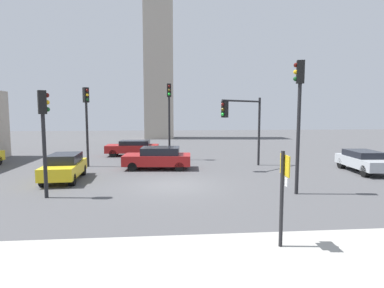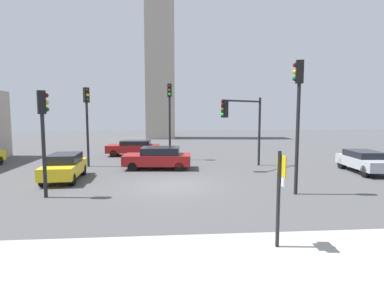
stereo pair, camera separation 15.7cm
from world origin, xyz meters
TOP-DOWN VIEW (x-y plane):
  - ground_plane at (0.00, 0.00)m, footprint 96.20×96.20m
  - sidewalk_corner at (0.00, -8.97)m, footprint 34.63×3.97m
  - direction_sign at (2.66, -7.99)m, footprint 0.14×0.70m
  - traffic_light_0 at (-5.64, 6.05)m, footprint 0.45×0.48m
  - traffic_light_1 at (-5.57, -1.86)m, footprint 0.49×0.43m
  - traffic_light_2 at (-0.04, 8.65)m, footprint 0.33×0.46m
  - traffic_light_3 at (4.67, 4.50)m, footprint 3.19×2.49m
  - traffic_light_4 at (5.55, -2.19)m, footprint 0.49×0.39m
  - car_0 at (11.91, 2.50)m, footprint 2.08×4.28m
  - car_2 at (-3.10, 11.20)m, footprint 4.45×2.00m
  - car_3 at (-0.85, 4.76)m, footprint 4.48×2.33m
  - car_4 at (-5.91, 1.76)m, footprint 1.90×4.07m
  - skyline_tower at (-1.15, 29.46)m, footprint 3.97×3.97m

SIDE VIEW (x-z plane):
  - ground_plane at x=0.00m, z-range 0.00..0.00m
  - sidewalk_corner at x=0.00m, z-range 0.00..0.15m
  - car_2 at x=-3.10m, z-range 0.05..1.37m
  - car_0 at x=11.91m, z-range 0.06..1.39m
  - car_3 at x=-0.85m, z-range 0.03..1.47m
  - car_4 at x=-5.91m, z-range 0.03..1.47m
  - direction_sign at x=2.66m, z-range 0.45..3.03m
  - traffic_light_1 at x=-5.57m, z-range 0.94..5.58m
  - traffic_light_3 at x=4.67m, z-range 1.02..5.74m
  - traffic_light_0 at x=-5.64m, z-range 1.05..6.41m
  - traffic_light_2 at x=-0.04m, z-range 1.11..6.99m
  - traffic_light_4 at x=5.55m, z-range 1.13..7.12m
  - skyline_tower at x=-1.15m, z-range 0.00..27.86m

